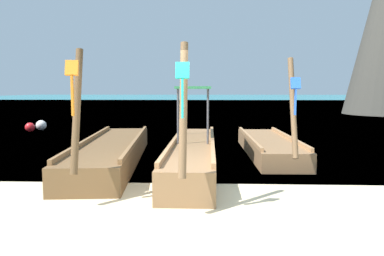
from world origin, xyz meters
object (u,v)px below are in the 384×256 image
(mooring_buoy_near, at_px, (41,125))
(mooring_buoy_far, at_px, (30,127))
(longtail_boat_orange_ribbon, at_px, (112,152))
(longtail_boat_turquoise_ribbon, at_px, (193,152))
(longtail_boat_blue_ribbon, at_px, (269,146))

(mooring_buoy_near, bearing_deg, mooring_buoy_far, -110.59)
(longtail_boat_orange_ribbon, height_order, mooring_buoy_near, longtail_boat_orange_ribbon)
(longtail_boat_turquoise_ribbon, xyz_separation_m, mooring_buoy_far, (-7.55, 7.06, -0.15))
(longtail_boat_turquoise_ribbon, relative_size, longtail_boat_blue_ribbon, 1.22)
(longtail_boat_blue_ribbon, relative_size, mooring_buoy_near, 12.06)
(longtail_boat_orange_ribbon, xyz_separation_m, longtail_boat_blue_ribbon, (4.24, 1.36, -0.03))
(longtail_boat_blue_ribbon, distance_m, mooring_buoy_far, 11.03)
(longtail_boat_blue_ribbon, height_order, mooring_buoy_far, longtail_boat_blue_ribbon)
(longtail_boat_blue_ribbon, bearing_deg, longtail_boat_orange_ribbon, -162.22)
(longtail_boat_orange_ribbon, height_order, longtail_boat_turquoise_ribbon, longtail_boat_turquoise_ribbon)
(longtail_boat_orange_ribbon, bearing_deg, mooring_buoy_near, 125.59)
(longtail_boat_orange_ribbon, distance_m, longtail_boat_turquoise_ribbon, 2.15)
(mooring_buoy_far, bearing_deg, mooring_buoy_near, 69.41)
(longtail_boat_orange_ribbon, height_order, longtail_boat_blue_ribbon, longtail_boat_blue_ribbon)
(longtail_boat_orange_ribbon, bearing_deg, mooring_buoy_far, 129.24)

